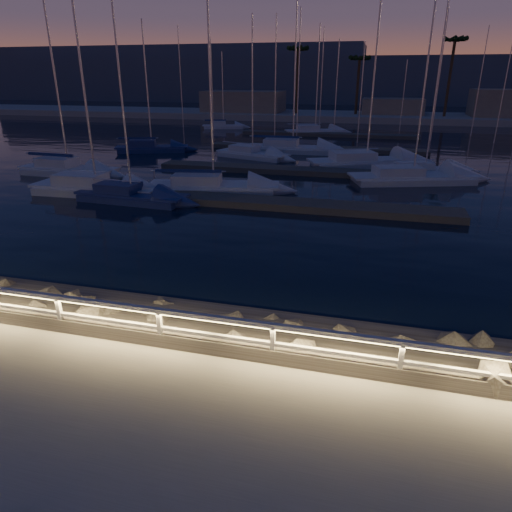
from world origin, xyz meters
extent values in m
plane|color=#A7A296|center=(0.00, 0.00, 0.00)|extent=(400.00, 400.00, 0.00)
cube|color=#A7A296|center=(0.00, -2.50, -0.10)|extent=(240.00, 5.00, 0.20)
cube|color=slate|center=(0.00, 1.50, -0.30)|extent=(240.00, 3.45, 1.29)
plane|color=black|center=(0.00, 80.00, -0.60)|extent=(320.00, 320.00, 0.00)
plane|color=black|center=(0.00, 0.00, -1.20)|extent=(400.00, 400.00, 0.00)
cube|color=silver|center=(-2.00, 0.00, 0.50)|extent=(0.11, 0.11, 1.00)
cube|color=silver|center=(1.00, 0.00, 0.50)|extent=(0.11, 0.11, 1.00)
cube|color=silver|center=(4.00, 0.00, 0.50)|extent=(0.11, 0.11, 1.00)
cube|color=silver|center=(7.00, 0.00, 0.50)|extent=(0.11, 0.11, 1.00)
cube|color=silver|center=(0.00, 0.00, 1.00)|extent=(44.00, 0.12, 0.12)
cube|color=silver|center=(0.00, 0.00, 0.50)|extent=(44.00, 0.09, 0.09)
cube|color=#FFDF72|center=(0.00, -0.02, 0.92)|extent=(44.00, 0.04, 0.03)
sphere|color=slate|center=(4.43, 0.42, 0.01)|extent=(0.96, 0.96, 0.96)
sphere|color=slate|center=(-0.11, 2.51, -0.43)|extent=(0.79, 0.79, 0.79)
sphere|color=slate|center=(-1.71, 1.32, -0.18)|extent=(0.83, 0.83, 0.83)
cube|color=#615A50|center=(0.00, 16.00, -0.40)|extent=(22.00, 2.00, 0.40)
cube|color=#615A50|center=(0.00, 26.00, -0.40)|extent=(22.00, 2.00, 0.40)
cube|color=#615A50|center=(0.00, 38.00, -0.40)|extent=(22.00, 2.00, 0.40)
cube|color=#615A50|center=(0.00, 50.00, -0.40)|extent=(22.00, 2.00, 0.40)
cube|color=#A7A296|center=(0.00, 74.00, -0.20)|extent=(160.00, 14.00, 1.20)
cube|color=gray|center=(-18.00, 74.00, 1.80)|extent=(14.00, 8.00, 4.00)
cube|color=gray|center=(8.00, 75.00, 1.30)|extent=(10.00, 6.00, 3.00)
cube|color=gray|center=(24.00, 74.00, 2.10)|extent=(8.00, 7.00, 4.60)
cylinder|color=brown|center=(-8.00, 72.00, 5.65)|extent=(0.44, 0.44, 10.50)
cylinder|color=brown|center=(2.00, 73.00, 4.90)|extent=(0.44, 0.44, 9.00)
cylinder|color=brown|center=(16.00, 72.00, 6.15)|extent=(0.44, 0.44, 11.50)
cube|color=#3C495E|center=(0.00, 130.00, 4.00)|extent=(220.00, 30.00, 14.00)
cube|color=#3C495E|center=(-60.00, 140.00, 6.00)|extent=(120.00, 25.00, 18.00)
cube|color=silver|center=(-16.75, 20.93, -0.45)|extent=(7.34, 2.73, 0.61)
cube|color=silver|center=(-16.75, 20.93, -0.06)|extent=(7.93, 2.40, 0.17)
cube|color=silver|center=(-17.75, 20.97, 0.33)|extent=(2.89, 1.93, 0.73)
cylinder|color=#B9B9BE|center=(-16.75, 20.93, 6.34)|extent=(0.13, 0.13, 12.57)
cylinder|color=#B9B9BE|center=(-18.26, 21.00, 0.89)|extent=(4.52, 0.29, 0.09)
cube|color=silver|center=(-11.24, 16.09, -0.45)|extent=(7.93, 2.84, 0.61)
cube|color=silver|center=(-11.24, 16.09, -0.06)|extent=(8.58, 2.47, 0.17)
cube|color=silver|center=(-12.33, 16.06, 0.33)|extent=(3.11, 2.05, 0.72)
cylinder|color=#B9B9BE|center=(-11.24, 16.09, 6.88)|extent=(0.13, 0.13, 13.65)
cylinder|color=#B9B9BE|center=(-12.88, 16.04, 0.89)|extent=(4.92, 0.23, 0.09)
cube|color=silver|center=(-4.09, 18.47, -0.45)|extent=(8.22, 4.08, 0.57)
cube|color=silver|center=(-4.09, 18.47, -0.09)|extent=(8.78, 3.82, 0.15)
cube|color=silver|center=(-5.17, 18.26, 0.27)|extent=(3.38, 2.52, 0.67)
cylinder|color=#B9B9BE|center=(-4.09, 18.47, 6.84)|extent=(0.12, 0.12, 13.64)
cylinder|color=#B9B9BE|center=(-5.70, 18.16, 0.79)|extent=(4.84, 1.02, 0.08)
cube|color=navy|center=(-15.76, 32.91, -0.45)|extent=(6.89, 4.35, 0.55)
cube|color=navy|center=(-15.76, 32.91, -0.10)|extent=(7.28, 4.24, 0.15)
cube|color=navy|center=(-16.61, 32.59, 0.26)|extent=(2.96, 2.43, 0.66)
cylinder|color=#B9B9BE|center=(-15.76, 32.91, 5.68)|extent=(0.12, 0.12, 11.35)
cylinder|color=#B9B9BE|center=(-17.03, 32.43, 0.76)|extent=(3.85, 1.52, 0.08)
cube|color=navy|center=(-8.14, 14.99, -0.45)|extent=(6.60, 2.56, 0.50)
cube|color=navy|center=(-8.14, 14.99, -0.13)|extent=(7.11, 2.27, 0.14)
cube|color=navy|center=(-9.03, 15.04, 0.19)|extent=(2.61, 1.77, 0.60)
cylinder|color=#B9B9BE|center=(-8.14, 14.99, 5.58)|extent=(0.11, 0.11, 11.24)
cylinder|color=#B9B9BE|center=(-9.48, 15.07, 0.65)|extent=(4.04, 0.33, 0.07)
cube|color=silver|center=(9.77, 27.68, -0.45)|extent=(6.90, 4.48, 0.47)
cube|color=silver|center=(9.77, 27.68, -0.15)|extent=(7.29, 4.38, 0.13)
cube|color=silver|center=(8.92, 27.34, 0.15)|extent=(2.98, 2.47, 0.56)
cylinder|color=#B9B9BE|center=(9.77, 27.68, 5.63)|extent=(0.10, 0.10, 11.39)
cylinder|color=#B9B9BE|center=(8.50, 27.17, 0.58)|extent=(3.83, 1.60, 0.07)
cube|color=silver|center=(8.72, 24.85, -0.45)|extent=(8.76, 5.31, 0.56)
cube|color=silver|center=(8.72, 24.85, -0.10)|extent=(9.28, 5.14, 0.15)
cube|color=silver|center=(7.63, 24.47, 0.26)|extent=(3.73, 3.01, 0.66)
cylinder|color=#B9B9BE|center=(8.72, 24.85, 7.22)|extent=(0.12, 0.12, 14.43)
cylinder|color=#B9B9BE|center=(7.08, 24.29, 0.77)|extent=(4.94, 1.75, 0.08)
cube|color=silver|center=(-5.07, 31.96, -0.45)|extent=(6.93, 4.16, 0.51)
cube|color=silver|center=(-5.07, 31.96, -0.12)|extent=(7.35, 4.03, 0.14)
cube|color=silver|center=(-5.94, 32.25, 0.20)|extent=(2.95, 2.37, 0.61)
cylinder|color=#B9B9BE|center=(-5.07, 31.96, 5.68)|extent=(0.11, 0.11, 11.41)
cylinder|color=#B9B9BE|center=(-6.37, 32.39, 0.67)|extent=(3.92, 1.37, 0.07)
cube|color=silver|center=(-2.05, 36.15, -0.45)|extent=(8.57, 3.07, 0.61)
cube|color=silver|center=(-2.05, 36.15, -0.06)|extent=(9.26, 2.66, 0.17)
cube|color=silver|center=(-3.23, 36.11, 0.33)|extent=(3.36, 2.21, 0.72)
cylinder|color=#B9B9BE|center=(-2.05, 36.15, 7.42)|extent=(0.13, 0.13, 14.74)
cylinder|color=#B9B9BE|center=(-3.82, 36.10, 0.89)|extent=(5.31, 0.24, 0.09)
cube|color=silver|center=(5.29, 30.36, -0.45)|extent=(9.46, 6.35, 0.60)
cube|color=silver|center=(5.29, 30.36, -0.07)|extent=(9.96, 6.24, 0.16)
cube|color=silver|center=(4.14, 29.86, 0.32)|extent=(4.11, 3.46, 0.71)
cylinder|color=#B9B9BE|center=(5.29, 30.36, 7.86)|extent=(0.13, 0.13, 15.64)
cylinder|color=#B9B9BE|center=(3.57, 29.61, 0.87)|extent=(5.20, 2.33, 0.09)
cube|color=silver|center=(-15.57, 55.00, -0.45)|extent=(5.83, 3.33, 0.47)
cube|color=silver|center=(-15.57, 55.00, -0.15)|extent=(6.19, 3.19, 0.13)
cube|color=silver|center=(-16.30, 54.78, 0.15)|extent=(2.45, 1.93, 0.55)
cylinder|color=#B9B9BE|center=(-15.57, 55.00, 4.73)|extent=(0.10, 0.10, 9.60)
cylinder|color=#B9B9BE|center=(-16.67, 54.68, 0.57)|extent=(3.34, 1.04, 0.07)
cube|color=silver|center=(-1.91, 51.61, -0.45)|extent=(7.47, 5.11, 0.56)
cube|color=silver|center=(-1.91, 51.61, -0.10)|extent=(7.86, 5.04, 0.15)
cube|color=silver|center=(-2.81, 51.20, 0.26)|extent=(3.26, 2.77, 0.66)
cylinder|color=#B9B9BE|center=(-1.91, 51.61, 6.19)|extent=(0.12, 0.12, 12.37)
cylinder|color=#B9B9BE|center=(-3.27, 51.00, 0.76)|extent=(4.09, 1.92, 0.08)
camera|label=1|loc=(6.01, -9.33, 6.60)|focal=32.00mm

